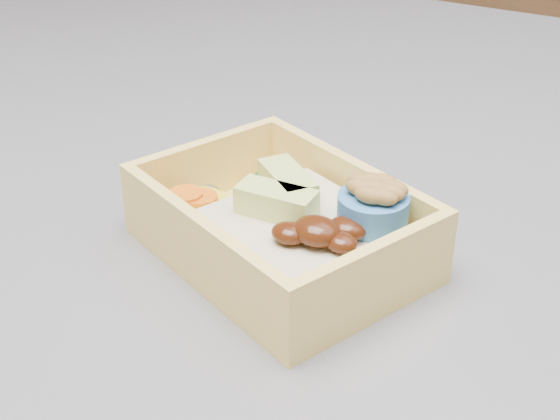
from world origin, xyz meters
The scene contains 1 object.
bento_box centered at (0.01, -0.24, 0.94)m, with size 0.19×0.17×0.06m.
Camera 1 is at (0.19, -0.57, 1.17)m, focal length 50.00 mm.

